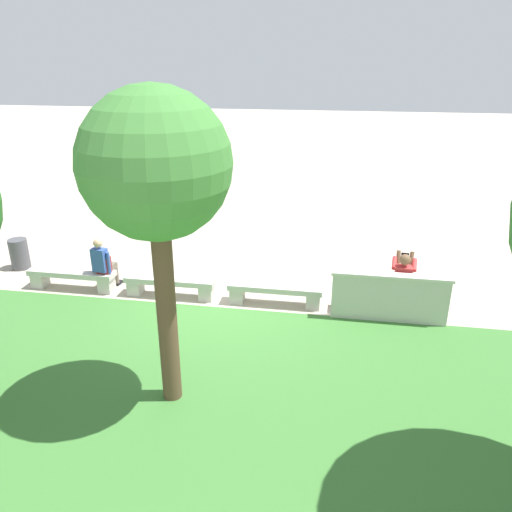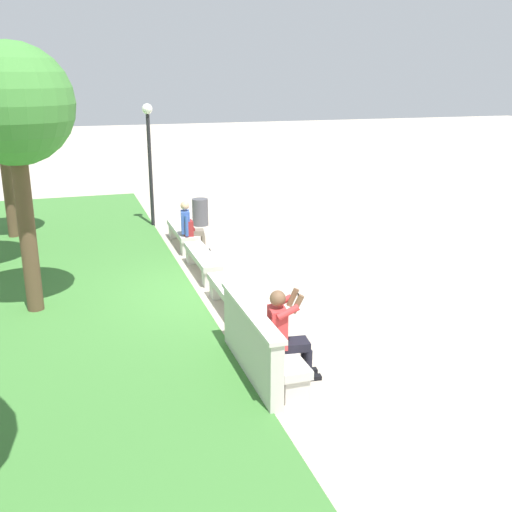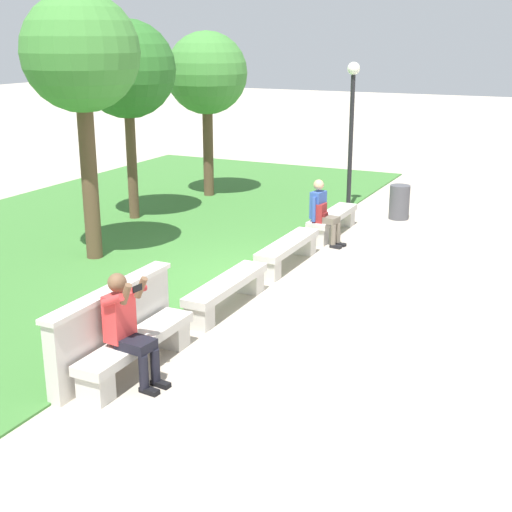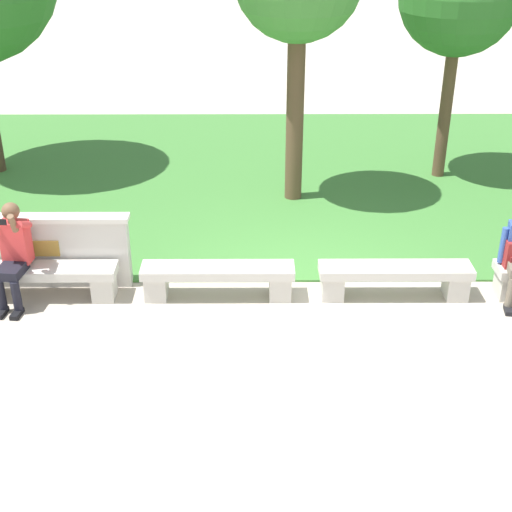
# 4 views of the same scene
# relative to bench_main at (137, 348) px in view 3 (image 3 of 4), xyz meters

# --- Properties ---
(ground_plane) EXTENTS (80.00, 80.00, 0.00)m
(ground_plane) POSITION_rel_bench_main_xyz_m (3.43, 0.00, -0.30)
(ground_plane) COLOR #B2A593
(grass_strip) EXTENTS (20.83, 8.00, 0.03)m
(grass_strip) POSITION_rel_bench_main_xyz_m (3.43, 4.38, -0.29)
(grass_strip) COLOR #3D7533
(grass_strip) RESTS_ON ground
(bench_main) EXTENTS (1.97, 0.40, 0.45)m
(bench_main) POSITION_rel_bench_main_xyz_m (0.00, 0.00, 0.00)
(bench_main) COLOR beige
(bench_main) RESTS_ON ground
(bench_near) EXTENTS (1.97, 0.40, 0.45)m
(bench_near) POSITION_rel_bench_main_xyz_m (2.29, 0.00, 0.00)
(bench_near) COLOR beige
(bench_near) RESTS_ON ground
(bench_mid) EXTENTS (1.97, 0.40, 0.45)m
(bench_mid) POSITION_rel_bench_main_xyz_m (4.58, 0.00, 0.00)
(bench_mid) COLOR beige
(bench_mid) RESTS_ON ground
(bench_far) EXTENTS (1.97, 0.40, 0.45)m
(bench_far) POSITION_rel_bench_main_xyz_m (6.86, 0.00, 0.00)
(bench_far) COLOR beige
(bench_far) RESTS_ON ground
(backrest_wall_with_plaque) EXTENTS (2.28, 0.24, 1.01)m
(backrest_wall_with_plaque) POSITION_rel_bench_main_xyz_m (0.00, 0.34, 0.22)
(backrest_wall_with_plaque) COLOR beige
(backrest_wall_with_plaque) RESTS_ON ground
(person_photographer) EXTENTS (0.50, 0.75, 1.32)m
(person_photographer) POSITION_rel_bench_main_xyz_m (-0.27, -0.08, 0.44)
(person_photographer) COLOR black
(person_photographer) RESTS_ON ground
(person_distant) EXTENTS (0.47, 0.71, 1.26)m
(person_distant) POSITION_rel_bench_main_xyz_m (6.11, -0.07, 0.37)
(person_distant) COLOR black
(person_distant) RESTS_ON ground
(backpack) EXTENTS (0.28, 0.24, 0.43)m
(backpack) POSITION_rel_bench_main_xyz_m (6.08, -0.02, 0.32)
(backpack) COLOR maroon
(backpack) RESTS_ON bench_far
(tree_behind_wall) EXTENTS (2.03, 2.03, 4.22)m
(tree_behind_wall) POSITION_rel_bench_main_xyz_m (6.17, 4.36, 2.88)
(tree_behind_wall) COLOR brown
(tree_behind_wall) RESTS_ON ground
(tree_left_background) EXTENTS (1.99, 1.99, 4.61)m
(tree_left_background) POSITION_rel_bench_main_xyz_m (3.43, 3.32, 3.25)
(tree_left_background) COLOR brown
(tree_left_background) RESTS_ON ground
(tree_right_background) EXTENTS (1.96, 1.96, 4.00)m
(tree_right_background) POSITION_rel_bench_main_xyz_m (8.92, 4.02, 2.68)
(tree_right_background) COLOR brown
(tree_right_background) RESTS_ON ground
(trash_bin) EXTENTS (0.44, 0.44, 0.75)m
(trash_bin) POSITION_rel_bench_main_xyz_m (8.72, -0.88, 0.07)
(trash_bin) COLOR #4C4C51
(trash_bin) RESTS_ON ground
(lamp_post) EXTENTS (0.28, 0.28, 3.32)m
(lamp_post) POSITION_rel_bench_main_xyz_m (9.05, 0.40, 1.92)
(lamp_post) COLOR black
(lamp_post) RESTS_ON ground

